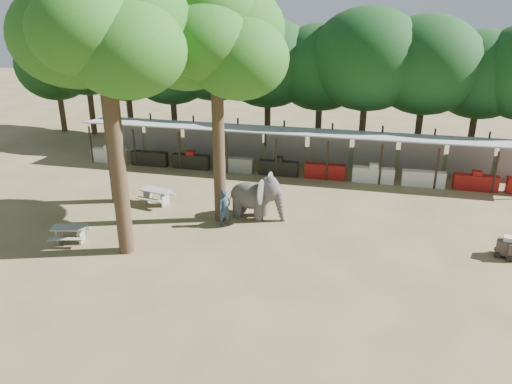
% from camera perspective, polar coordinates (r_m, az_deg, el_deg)
% --- Properties ---
extents(ground, '(100.00, 100.00, 0.00)m').
position_cam_1_polar(ground, '(18.75, -0.43, -11.54)').
color(ground, brown).
rests_on(ground, ground).
extents(vendor_stalls, '(28.00, 2.99, 2.80)m').
position_cam_1_polar(vendor_stalls, '(30.69, 5.52, 4.41)').
color(vendor_stalls, '#9A9BA1').
rests_on(vendor_stalls, ground).
extents(yard_tree_left, '(7.10, 6.90, 11.02)m').
position_cam_1_polar(yard_tree_left, '(25.89, -17.42, 16.20)').
color(yard_tree_left, '#332316').
rests_on(yard_tree_left, ground).
extents(yard_tree_center, '(7.10, 6.90, 12.04)m').
position_cam_1_polar(yard_tree_center, '(20.01, -17.19, 17.75)').
color(yard_tree_center, '#332316').
rests_on(yard_tree_center, ground).
extents(yard_tree_back, '(7.10, 6.90, 11.36)m').
position_cam_1_polar(yard_tree_back, '(22.54, -4.84, 17.24)').
color(yard_tree_back, '#332316').
rests_on(yard_tree_back, ground).
extents(backdrop_trees, '(46.46, 5.95, 8.33)m').
position_cam_1_polar(backdrop_trees, '(34.76, 6.96, 13.72)').
color(backdrop_trees, '#332316').
rests_on(backdrop_trees, ground).
extents(elephant, '(2.95, 2.21, 2.21)m').
position_cam_1_polar(elephant, '(24.29, 0.09, -0.45)').
color(elephant, '#3F3C3C').
rests_on(elephant, ground).
extents(handler, '(0.76, 0.76, 1.80)m').
position_cam_1_polar(handler, '(23.52, -3.59, -1.82)').
color(handler, '#26384C').
rests_on(handler, ground).
extents(picnic_table_near, '(1.74, 1.63, 0.74)m').
position_cam_1_polar(picnic_table_near, '(23.57, -20.51, -4.31)').
color(picnic_table_near, gray).
rests_on(picnic_table_near, ground).
extents(picnic_table_far, '(1.84, 1.72, 0.80)m').
position_cam_1_polar(picnic_table_far, '(26.55, -11.35, -0.27)').
color(picnic_table_far, gray).
rests_on(picnic_table_far, ground).
extents(cart_front, '(1.07, 0.83, 0.93)m').
position_cam_1_polar(cart_front, '(23.39, 26.83, -5.62)').
color(cart_front, '#382E27').
rests_on(cart_front, ground).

